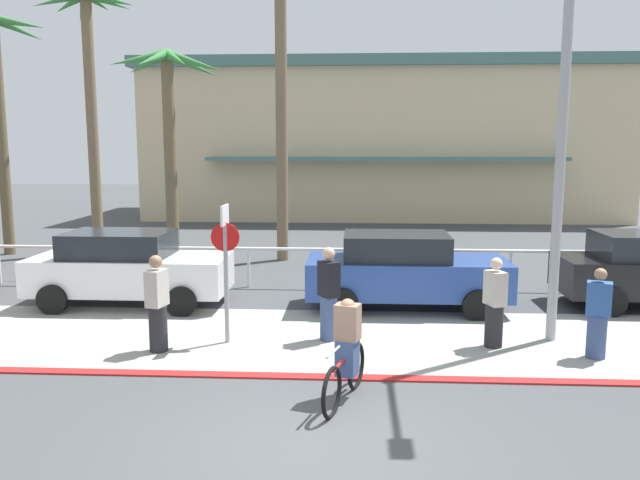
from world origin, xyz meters
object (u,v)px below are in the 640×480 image
object	(u,v)px
streetlight_curb	(568,107)
pedestrian_2	(329,298)
car_white_1	(128,267)
pedestrian_3	(495,307)
palm_tree_3	(169,104)
palm_tree_2	(88,56)
pedestrian_1	(157,308)
stop_sign_bike_lane	(226,254)
palm_tree_4	(280,50)
car_blue_2	(404,270)
pedestrian_0	(598,318)
cyclist_red_0	(346,352)

from	to	relation	value
streetlight_curb	pedestrian_2	world-z (taller)	streetlight_curb
car_white_1	pedestrian_3	xyz separation A→B (m)	(7.65, -2.64, -0.11)
palm_tree_3	pedestrian_3	world-z (taller)	palm_tree_3
streetlight_curb	palm_tree_2	size ratio (longest dim) A/B	0.87
pedestrian_1	pedestrian_2	distance (m)	3.08
stop_sign_bike_lane	pedestrian_1	distance (m)	1.52
palm_tree_3	palm_tree_4	xyz separation A→B (m)	(3.10, 1.24, 1.67)
stop_sign_bike_lane	pedestrian_1	bearing A→B (deg)	-153.12
car_blue_2	pedestrian_0	distance (m)	4.39
palm_tree_3	palm_tree_2	bearing A→B (deg)	145.33
cyclist_red_0	car_white_1	bearing A→B (deg)	134.53
streetlight_curb	palm_tree_3	bearing A→B (deg)	142.30
car_white_1	pedestrian_2	size ratio (longest dim) A/B	2.48
pedestrian_1	pedestrian_2	xyz separation A→B (m)	(2.97, 0.81, 0.02)
pedestrian_0	pedestrian_2	size ratio (longest dim) A/B	0.89
palm_tree_3	car_white_1	bearing A→B (deg)	-86.40
car_blue_2	streetlight_curb	bearing A→B (deg)	-43.21
streetlight_curb	pedestrian_2	xyz separation A→B (m)	(-4.15, -0.02, -3.45)
stop_sign_bike_lane	palm_tree_2	xyz separation A→B (m)	(-6.40, 9.59, 4.82)
car_blue_2	pedestrian_1	bearing A→B (deg)	-144.44
palm_tree_3	cyclist_red_0	distance (m)	11.85
stop_sign_bike_lane	cyclist_red_0	world-z (taller)	stop_sign_bike_lane
stop_sign_bike_lane	pedestrian_3	xyz separation A→B (m)	(4.84, 0.02, -0.92)
palm_tree_3	pedestrian_2	bearing A→B (deg)	-54.90
streetlight_curb	palm_tree_2	distance (m)	15.68
streetlight_curb	pedestrian_1	size ratio (longest dim) A/B	4.32
car_white_1	pedestrian_2	world-z (taller)	pedestrian_2
car_blue_2	car_white_1	bearing A→B (deg)	-179.77
palm_tree_2	pedestrian_1	world-z (taller)	palm_tree_2
palm_tree_2	palm_tree_4	xyz separation A→B (m)	(6.40, -1.05, -0.03)
cyclist_red_0	car_blue_2	bearing A→B (deg)	76.83
car_white_1	cyclist_red_0	world-z (taller)	car_white_1
stop_sign_bike_lane	pedestrian_3	bearing A→B (deg)	0.20
streetlight_curb	palm_tree_2	xyz separation A→B (m)	(-12.41, 9.32, 2.22)
palm_tree_2	pedestrian_0	xyz separation A→B (m)	(12.86, -10.08, -5.77)
palm_tree_4	cyclist_red_0	size ratio (longest dim) A/B	5.20
car_white_1	palm_tree_2	bearing A→B (deg)	117.42
car_white_1	pedestrian_1	bearing A→B (deg)	-62.26
car_blue_2	pedestrian_3	bearing A→B (deg)	-62.14
pedestrian_0	pedestrian_3	bearing A→B (deg)	162.61
palm_tree_3	pedestrian_0	size ratio (longest dim) A/B	4.02
palm_tree_2	pedestrian_3	distance (m)	15.84
palm_tree_3	palm_tree_4	world-z (taller)	palm_tree_4
palm_tree_2	cyclist_red_0	distance (m)	15.91
cyclist_red_0	pedestrian_2	xyz separation A→B (m)	(-0.37, 2.71, 0.13)
stop_sign_bike_lane	pedestrian_0	distance (m)	6.55
streetlight_curb	palm_tree_3	distance (m)	11.52
palm_tree_4	streetlight_curb	bearing A→B (deg)	-54.03
cyclist_red_0	pedestrian_1	world-z (taller)	pedestrian_1
pedestrian_2	pedestrian_3	bearing A→B (deg)	-4.49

